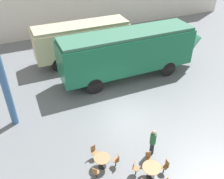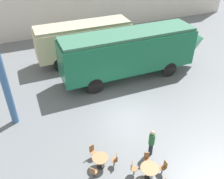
% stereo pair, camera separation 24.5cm
% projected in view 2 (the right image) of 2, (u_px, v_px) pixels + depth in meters
% --- Properties ---
extents(ground_plane, '(80.00, 80.00, 0.00)m').
position_uv_depth(ground_plane, '(124.00, 115.00, 17.21)').
color(ground_plane, slate).
extents(passenger_coach_vintage, '(8.58, 2.46, 3.56)m').
position_uv_depth(passenger_coach_vintage, '(83.00, 39.00, 22.59)').
color(passenger_coach_vintage, beige).
rests_on(passenger_coach_vintage, ground_plane).
extents(streamlined_locomotive, '(12.99, 2.74, 3.99)m').
position_uv_depth(streamlined_locomotive, '(137.00, 50.00, 20.22)').
color(streamlined_locomotive, '#196B47').
rests_on(streamlined_locomotive, ground_plane).
extents(cafe_table_near, '(0.96, 0.96, 0.78)m').
position_uv_depth(cafe_table_near, '(150.00, 170.00, 12.70)').
color(cafe_table_near, black).
rests_on(cafe_table_near, ground_plane).
extents(cafe_table_far, '(0.88, 0.88, 0.71)m').
position_uv_depth(cafe_table_far, '(100.00, 160.00, 13.31)').
color(cafe_table_far, black).
rests_on(cafe_table_far, ground_plane).
extents(cafe_chair_1, '(0.36, 0.36, 0.87)m').
position_uv_depth(cafe_chair_1, '(164.00, 166.00, 13.02)').
color(cafe_chair_1, black).
rests_on(cafe_chair_1, ground_plane).
extents(cafe_chair_2, '(0.37, 0.39, 0.87)m').
position_uv_depth(cafe_chair_2, '(147.00, 158.00, 13.47)').
color(cafe_chair_2, black).
rests_on(cafe_chair_2, ground_plane).
extents(cafe_chair_3, '(0.40, 0.40, 0.87)m').
position_uv_depth(cafe_chair_3, '(133.00, 168.00, 12.96)').
color(cafe_chair_3, black).
rests_on(cafe_chair_3, ground_plane).
extents(cafe_chair_8, '(0.36, 0.38, 0.87)m').
position_uv_depth(cafe_chair_8, '(92.00, 151.00, 13.89)').
color(cafe_chair_8, black).
rests_on(cafe_chair_8, ground_plane).
extents(cafe_chair_9, '(0.40, 0.40, 0.87)m').
position_uv_depth(cafe_chair_9, '(93.00, 172.00, 12.74)').
color(cafe_chair_9, black).
rests_on(cafe_chair_9, ground_plane).
extents(cafe_chair_10, '(0.39, 0.37, 0.87)m').
position_uv_depth(cafe_chair_10, '(115.00, 159.00, 13.41)').
color(cafe_chair_10, black).
rests_on(cafe_chair_10, ground_plane).
extents(visitor_person, '(0.34, 0.34, 1.78)m').
position_uv_depth(visitor_person, '(152.00, 142.00, 13.83)').
color(visitor_person, '#262633').
rests_on(visitor_person, ground_plane).
extents(support_pillar, '(0.44, 0.44, 8.00)m').
position_uv_depth(support_pillar, '(1.00, 69.00, 14.37)').
color(support_pillar, '#386093').
rests_on(support_pillar, ground_plane).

